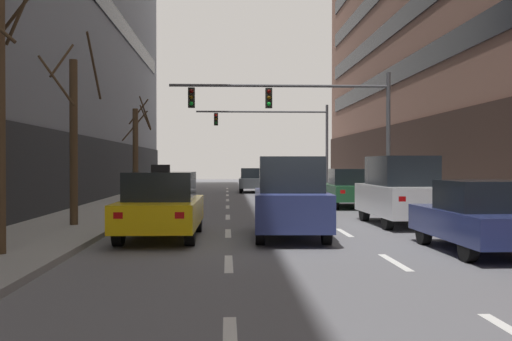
{
  "coord_description": "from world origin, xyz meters",
  "views": [
    {
      "loc": [
        -1.64,
        -14.4,
        1.91
      ],
      "look_at": [
        0.24,
        24.09,
        1.49
      ],
      "focal_mm": 41.88,
      "sensor_mm": 36.0,
      "label": 1
    }
  ],
  "objects_px": {
    "car_driving_1": "(253,180)",
    "car_parked_3": "(349,188)",
    "traffic_signal_0": "(308,111)",
    "street_tree_2": "(74,136)",
    "car_parked_1": "(479,217)",
    "car_driving_0": "(290,198)",
    "car_parked_2": "(401,191)",
    "taxi_driving_2": "(161,206)",
    "traffic_signal_1": "(285,130)",
    "street_tree_1": "(136,151)"
  },
  "relations": [
    {
      "from": "car_driving_1",
      "to": "car_parked_3",
      "type": "xyz_separation_m",
      "value": [
        3.65,
        -13.94,
        0.03
      ]
    },
    {
      "from": "car_parked_3",
      "to": "traffic_signal_0",
      "type": "xyz_separation_m",
      "value": [
        -1.98,
        -1.03,
        3.32
      ]
    },
    {
      "from": "car_driving_1",
      "to": "street_tree_2",
      "type": "relative_size",
      "value": 0.81
    },
    {
      "from": "car_parked_1",
      "to": "street_tree_2",
      "type": "bearing_deg",
      "value": 153.12
    },
    {
      "from": "car_driving_0",
      "to": "traffic_signal_0",
      "type": "height_order",
      "value": "traffic_signal_0"
    },
    {
      "from": "car_parked_2",
      "to": "street_tree_2",
      "type": "xyz_separation_m",
      "value": [
        -9.88,
        -0.79,
        1.66
      ]
    },
    {
      "from": "car_driving_0",
      "to": "traffic_signal_0",
      "type": "bearing_deg",
      "value": 79.51
    },
    {
      "from": "taxi_driving_2",
      "to": "car_parked_1",
      "type": "bearing_deg",
      "value": -20.84
    },
    {
      "from": "car_parked_1",
      "to": "car_parked_2",
      "type": "relative_size",
      "value": 0.93
    },
    {
      "from": "car_parked_2",
      "to": "traffic_signal_1",
      "type": "bearing_deg",
      "value": 93.66
    },
    {
      "from": "car_driving_0",
      "to": "street_tree_1",
      "type": "relative_size",
      "value": 0.88
    },
    {
      "from": "car_parked_3",
      "to": "car_driving_0",
      "type": "bearing_deg",
      "value": -109.35
    },
    {
      "from": "car_driving_0",
      "to": "traffic_signal_1",
      "type": "xyz_separation_m",
      "value": [
        2.37,
        25.34,
        3.16
      ]
    },
    {
      "from": "car_parked_3",
      "to": "traffic_signal_0",
      "type": "distance_m",
      "value": 4.0
    },
    {
      "from": "car_parked_1",
      "to": "street_tree_1",
      "type": "bearing_deg",
      "value": 120.41
    },
    {
      "from": "car_driving_0",
      "to": "car_driving_1",
      "type": "xyz_separation_m",
      "value": [
        0.14,
        24.74,
        -0.24
      ]
    },
    {
      "from": "car_driving_0",
      "to": "car_parked_2",
      "type": "relative_size",
      "value": 0.98
    },
    {
      "from": "car_driving_1",
      "to": "car_parked_2",
      "type": "bearing_deg",
      "value": -80.44
    },
    {
      "from": "car_driving_0",
      "to": "car_parked_3",
      "type": "height_order",
      "value": "car_driving_0"
    },
    {
      "from": "car_driving_1",
      "to": "traffic_signal_0",
      "type": "relative_size",
      "value": 0.47
    },
    {
      "from": "car_parked_3",
      "to": "car_parked_2",
      "type": "bearing_deg",
      "value": -89.99
    },
    {
      "from": "car_driving_0",
      "to": "street_tree_1",
      "type": "height_order",
      "value": "street_tree_1"
    },
    {
      "from": "car_driving_1",
      "to": "car_parked_2",
      "type": "distance_m",
      "value": 22.01
    },
    {
      "from": "car_driving_1",
      "to": "traffic_signal_1",
      "type": "xyz_separation_m",
      "value": [
        2.23,
        0.6,
        3.4
      ]
    },
    {
      "from": "car_driving_0",
      "to": "traffic_signal_1",
      "type": "relative_size",
      "value": 0.49
    },
    {
      "from": "street_tree_2",
      "to": "car_driving_1",
      "type": "bearing_deg",
      "value": 74.53
    },
    {
      "from": "car_driving_1",
      "to": "street_tree_2",
      "type": "bearing_deg",
      "value": -105.47
    },
    {
      "from": "street_tree_1",
      "to": "car_parked_2",
      "type": "bearing_deg",
      "value": -48.13
    },
    {
      "from": "car_driving_1",
      "to": "car_driving_0",
      "type": "bearing_deg",
      "value": -90.32
    },
    {
      "from": "car_driving_1",
      "to": "street_tree_1",
      "type": "relative_size",
      "value": 0.88
    },
    {
      "from": "car_parked_3",
      "to": "traffic_signal_0",
      "type": "height_order",
      "value": "traffic_signal_0"
    },
    {
      "from": "car_driving_1",
      "to": "car_parked_1",
      "type": "bearing_deg",
      "value": -82.43
    },
    {
      "from": "traffic_signal_0",
      "to": "car_driving_1",
      "type": "bearing_deg",
      "value": 96.37
    },
    {
      "from": "traffic_signal_0",
      "to": "car_parked_3",
      "type": "bearing_deg",
      "value": 27.36
    },
    {
      "from": "car_parked_2",
      "to": "street_tree_1",
      "type": "bearing_deg",
      "value": 131.87
    },
    {
      "from": "taxi_driving_2",
      "to": "traffic_signal_1",
      "type": "bearing_deg",
      "value": 77.42
    },
    {
      "from": "car_driving_0",
      "to": "street_tree_2",
      "type": "relative_size",
      "value": 0.8
    },
    {
      "from": "car_parked_1",
      "to": "traffic_signal_1",
      "type": "distance_m",
      "value": 28.34
    },
    {
      "from": "taxi_driving_2",
      "to": "car_driving_1",
      "type": "bearing_deg",
      "value": 82.11
    },
    {
      "from": "car_parked_1",
      "to": "traffic_signal_0",
      "type": "distance_m",
      "value": 13.13
    },
    {
      "from": "car_driving_0",
      "to": "street_tree_1",
      "type": "xyz_separation_m",
      "value": [
        -6.06,
        14.03,
        1.51
      ]
    },
    {
      "from": "taxi_driving_2",
      "to": "street_tree_1",
      "type": "height_order",
      "value": "street_tree_1"
    },
    {
      "from": "car_parked_2",
      "to": "traffic_signal_0",
      "type": "xyz_separation_m",
      "value": [
        -1.98,
        6.73,
        3.08
      ]
    },
    {
      "from": "car_parked_1",
      "to": "traffic_signal_0",
      "type": "relative_size",
      "value": 0.44
    },
    {
      "from": "car_parked_1",
      "to": "street_tree_1",
      "type": "distance_m",
      "value": 19.55
    },
    {
      "from": "car_driving_0",
      "to": "traffic_signal_0",
      "type": "relative_size",
      "value": 0.47
    },
    {
      "from": "car_parked_1",
      "to": "traffic_signal_0",
      "type": "bearing_deg",
      "value": 99.0
    },
    {
      "from": "car_driving_0",
      "to": "car_driving_1",
      "type": "relative_size",
      "value": 1.0
    },
    {
      "from": "street_tree_1",
      "to": "traffic_signal_1",
      "type": "bearing_deg",
      "value": 53.29
    },
    {
      "from": "street_tree_2",
      "to": "car_parked_3",
      "type": "bearing_deg",
      "value": 40.86
    }
  ]
}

